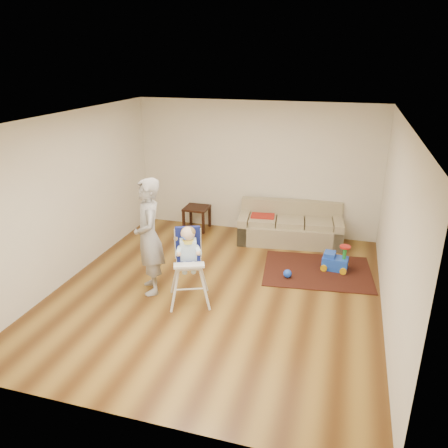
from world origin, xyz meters
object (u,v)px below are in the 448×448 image
(adult, at_px, (149,237))
(toy_ball, at_px, (287,274))
(ride_on_toy, at_px, (336,257))
(high_chair, at_px, (189,266))
(side_table, at_px, (197,218))
(sofa, at_px, (290,224))

(adult, bearing_deg, toy_ball, 84.80)
(ride_on_toy, relative_size, high_chair, 0.38)
(side_table, relative_size, adult, 0.27)
(ride_on_toy, height_order, high_chair, high_chair)
(sofa, relative_size, ride_on_toy, 4.48)
(high_chair, bearing_deg, sofa, 45.23)
(sofa, bearing_deg, side_table, 169.16)
(adult, bearing_deg, ride_on_toy, 87.66)
(toy_ball, xyz_separation_m, adult, (-2.02, -0.99, 0.83))
(toy_ball, bearing_deg, sofa, 97.15)
(sofa, height_order, ride_on_toy, sofa)
(toy_ball, distance_m, high_chair, 1.82)
(high_chair, bearing_deg, toy_ball, 18.72)
(sofa, xyz_separation_m, ride_on_toy, (0.94, -1.01, -0.14))
(toy_ball, bearing_deg, side_table, 142.50)
(sofa, xyz_separation_m, adult, (-1.83, -2.54, 0.53))
(sofa, bearing_deg, adult, -132.42)
(ride_on_toy, xyz_separation_m, toy_ball, (-0.75, -0.54, -0.16))
(adult, bearing_deg, side_table, 152.80)
(sofa, distance_m, side_table, 2.03)
(high_chair, xyz_separation_m, adult, (-0.70, 0.15, 0.33))
(high_chair, distance_m, adult, 0.79)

